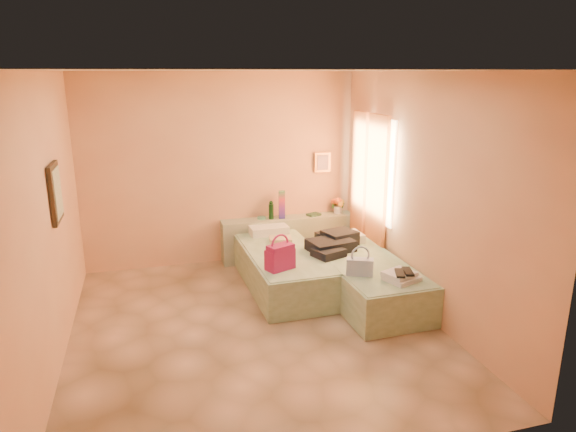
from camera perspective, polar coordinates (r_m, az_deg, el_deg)
name	(u,v)px	position (r m, az deg, el deg)	size (l,w,h in m)	color
ground	(256,328)	(5.94, -3.59, -12.30)	(4.50, 4.50, 0.00)	tan
room_walls	(260,162)	(5.92, -3.11, 6.00)	(4.02, 4.51, 2.81)	tan
headboard_ledge	(288,238)	(7.91, 0.04, -2.41)	(2.05, 0.30, 0.65)	gray
bed_left	(283,269)	(6.89, -0.59, -5.88)	(0.90, 2.00, 0.50)	#9FBB96
bed_right	(365,280)	(6.60, 8.53, -7.04)	(0.90, 2.00, 0.50)	#9FBB96
water_bottle	(271,211)	(7.69, -1.88, 0.61)	(0.07, 0.07, 0.26)	#163E1D
rainbow_box	(282,205)	(7.71, -0.70, 1.27)	(0.09, 0.09, 0.42)	#A31451
small_dish	(262,218)	(7.73, -2.96, -0.21)	(0.13, 0.13, 0.03)	#4E9073
green_book	(314,215)	(7.91, 2.87, 0.17)	(0.20, 0.14, 0.03)	#264731
flower_vase	(338,204)	(8.04, 5.57, 1.32)	(0.23, 0.23, 0.29)	silver
magenta_handbag	(280,257)	(6.15, -0.89, -4.54)	(0.33, 0.19, 0.31)	#A31451
khaki_garment	(280,239)	(7.19, -0.85, -2.58)	(0.31, 0.24, 0.05)	tan
clothes_pile	(334,243)	(6.84, 5.18, -3.04)	(0.62, 0.62, 0.19)	black
blue_handbag	(360,267)	(6.05, 7.99, -5.61)	(0.31, 0.13, 0.20)	#3C5E90
towel_stack	(402,276)	(6.00, 12.53, -6.57)	(0.35, 0.30, 0.10)	silver
sandal_pair	(404,273)	(5.94, 12.80, -6.16)	(0.18, 0.25, 0.03)	black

